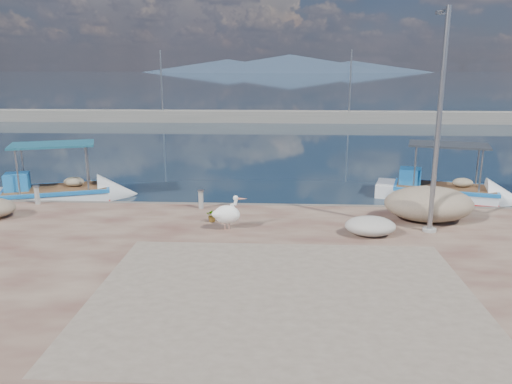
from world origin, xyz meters
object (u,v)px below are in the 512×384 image
(boat_left, at_px, (56,196))
(pelican, at_px, (227,214))
(boat_right, at_px, (443,194))
(lamp_post, at_px, (438,131))
(bollard_near, at_px, (201,198))

(boat_left, xyz_separation_m, pelican, (8.14, -5.04, 0.80))
(boat_right, distance_m, lamp_post, 7.51)
(boat_left, relative_size, pelican, 5.51)
(boat_left, bearing_deg, boat_right, -15.40)
(boat_left, bearing_deg, bollard_near, -40.46)
(pelican, xyz_separation_m, lamp_post, (6.63, 0.18, 2.77))
(boat_left, height_order, boat_right, boat_left)
(boat_right, height_order, lamp_post, lamp_post)
(boat_left, distance_m, lamp_post, 15.95)
(pelican, xyz_separation_m, bollard_near, (-1.28, 2.45, -0.14))
(pelican, bearing_deg, lamp_post, -22.29)
(lamp_post, distance_m, bollard_near, 8.72)
(pelican, distance_m, bollard_near, 2.76)
(boat_left, distance_m, boat_right, 17.17)
(boat_right, distance_m, pelican, 11.03)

